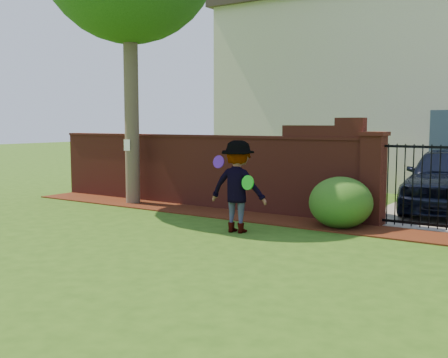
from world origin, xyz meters
The scene contains 11 objects.
ground centered at (0.00, 0.00, -0.01)m, with size 80.00×80.00×0.01m, color #284C13.
mulch_bed centered at (-0.95, 3.34, 0.01)m, with size 11.10×1.08×0.03m, color #39160A.
brick_wall centered at (-2.01, 4.00, 0.93)m, with size 8.70×0.31×2.16m.
pillar_left centered at (2.40, 4.00, 0.96)m, with size 0.50×0.50×1.88m.
iron_gate centered at (3.50, 4.00, 0.85)m, with size 1.78×0.03×1.60m.
house centered at (1.00, 12.00, 3.16)m, with size 12.40×6.40×6.30m.
paper_notice centered at (-3.60, 3.21, 1.50)m, with size 0.20×0.01×0.28m, color white.
shrub_left centered at (2.00, 3.31, 0.51)m, with size 1.24×1.24×1.01m, color #1C5519.
man centered at (0.53, 1.84, 0.87)m, with size 1.12×0.64×1.73m, color gray.
frisbee_purple centered at (0.15, 1.80, 1.32)m, with size 0.24×0.24×0.02m, color #531BA9.
frisbee_green centered at (0.87, 1.67, 0.98)m, with size 0.27×0.27×0.02m, color #18B71A.
Camera 1 is at (5.88, -6.56, 2.06)m, focal length 43.06 mm.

